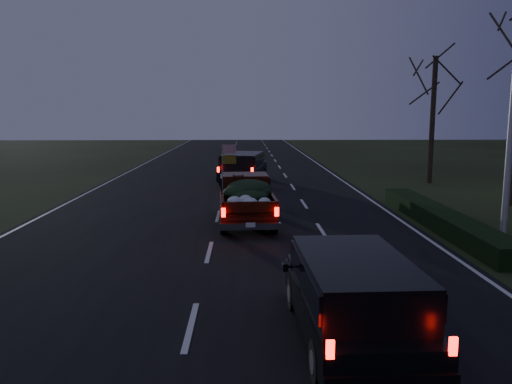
{
  "coord_description": "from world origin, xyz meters",
  "views": [
    {
      "loc": [
        1.0,
        -13.75,
        3.92
      ],
      "look_at": [
        1.4,
        2.75,
        1.3
      ],
      "focal_mm": 35.0,
      "sensor_mm": 36.0,
      "label": 1
    }
  ],
  "objects": [
    {
      "name": "rear_suv",
      "position": [
        2.85,
        -5.69,
        0.94
      ],
      "size": [
        2.1,
        4.39,
        1.25
      ],
      "rotation": [
        0.0,
        0.0,
        0.03
      ],
      "color": "black",
      "rests_on": "ground"
    },
    {
      "name": "road_asphalt",
      "position": [
        0.0,
        0.0,
        0.01
      ],
      "size": [
        14.0,
        120.0,
        0.02
      ],
      "primitive_type": "cube",
      "color": "black",
      "rests_on": "ground"
    },
    {
      "name": "bare_tree_far",
      "position": [
        11.5,
        14.0,
        5.23
      ],
      "size": [
        3.6,
        3.6,
        7.0
      ],
      "color": "black",
      "rests_on": "ground"
    },
    {
      "name": "ground",
      "position": [
        0.0,
        0.0,
        0.0
      ],
      "size": [
        120.0,
        120.0,
        0.0
      ],
      "primitive_type": "plane",
      "color": "black",
      "rests_on": "ground"
    },
    {
      "name": "hedge_row",
      "position": [
        7.8,
        3.0,
        0.3
      ],
      "size": [
        1.0,
        10.0,
        0.6
      ],
      "primitive_type": "cube",
      "color": "black",
      "rests_on": "ground"
    },
    {
      "name": "lead_suv",
      "position": [
        0.95,
        14.22,
        1.04
      ],
      "size": [
        2.84,
        5.08,
        1.38
      ],
      "rotation": [
        0.0,
        0.0,
        -0.18
      ],
      "color": "black",
      "rests_on": "ground"
    },
    {
      "name": "pickup_truck",
      "position": [
        1.06,
        3.93,
        0.94
      ],
      "size": [
        2.08,
        4.88,
        2.52
      ],
      "rotation": [
        0.0,
        0.0,
        0.05
      ],
      "color": "#3D1108",
      "rests_on": "ground"
    }
  ]
}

